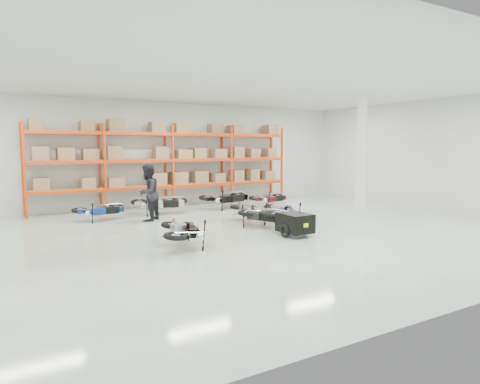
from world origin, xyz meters
TOP-DOWN VIEW (x-y plane):
  - room at (0.00, 0.00)m, footprint 18.00×18.00m
  - pallet_rack at (-0.00, 6.45)m, footprint 11.28×0.98m
  - structural_column at (5.20, 0.50)m, footprint 0.25×0.25m
  - moto_blue_centre at (1.50, 0.36)m, footprint 1.86×2.15m
  - moto_silver_left at (0.84, 1.35)m, footprint 1.40×1.94m
  - moto_black_far_left at (-2.47, -0.82)m, footprint 1.39×1.97m
  - moto_touring_right at (0.86, 0.40)m, footprint 1.39×1.92m
  - trailer at (0.86, -1.20)m, footprint 0.83×1.58m
  - moto_back_a at (-3.38, 4.37)m, footprint 1.68×1.00m
  - moto_back_b at (-1.08, 4.68)m, footprint 2.04×1.39m
  - moto_back_c at (1.83, 4.74)m, footprint 2.02×1.14m
  - moto_back_d at (3.73, 4.28)m, footprint 1.69×1.01m
  - person_back at (-1.95, 3.48)m, footprint 1.21×1.21m

SIDE VIEW (x-z plane):
  - trailer at x=0.86m, z-range 0.06..0.71m
  - moto_back_a at x=-3.38m, z-range -0.03..1.00m
  - moto_back_d at x=3.73m, z-range -0.03..1.00m
  - moto_touring_right at x=0.86m, z-range -0.03..1.09m
  - moto_silver_left at x=0.84m, z-range -0.03..1.11m
  - moto_black_far_left at x=-2.47m, z-range -0.03..1.12m
  - moto_back_b at x=-1.08m, z-range -0.03..1.17m
  - moto_back_c at x=1.83m, z-range -0.04..1.22m
  - moto_blue_centre at x=1.50m, z-range -0.04..1.22m
  - person_back at x=-1.95m, z-range 0.00..1.98m
  - room at x=0.00m, z-range -6.75..11.25m
  - structural_column at x=5.20m, z-range 0.00..4.50m
  - pallet_rack at x=0.00m, z-range 0.45..4.07m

